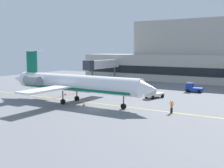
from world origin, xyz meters
TOP-DOWN VIEW (x-y plane):
  - ground at (-0.00, 0.00)m, footprint 120.00×120.00m
  - terminal_building at (4.38, 47.06)m, footprint 73.81×13.41m
  - jet_bridge_west at (-19.78, 31.27)m, footprint 2.40×16.07m
  - regional_jet at (-5.86, 1.63)m, footprint 30.97×22.08m
  - baggage_tug at (-8.42, 20.49)m, footprint 3.55×2.64m
  - pushback_tractor at (4.13, 13.48)m, footprint 2.97×4.18m
  - belt_loader at (8.30, 25.51)m, footprint 3.68×2.25m
  - marshaller at (11.60, 2.94)m, footprint 0.83×0.34m
  - safety_cone_alpha at (-12.91, 7.53)m, footprint 0.47×0.47m
  - safety_cone_bravo at (-2.83, 0.68)m, footprint 0.47×0.47m

SIDE VIEW (x-z plane):
  - ground at x=0.00m, z-range -0.10..0.00m
  - safety_cone_alpha at x=-12.91m, z-range -0.03..0.52m
  - safety_cone_bravo at x=-2.83m, z-range -0.03..0.52m
  - pushback_tractor at x=4.13m, z-range -0.06..1.80m
  - baggage_tug at x=-8.42m, z-range -0.09..1.89m
  - belt_loader at x=8.30m, z-range -0.08..1.92m
  - marshaller at x=11.60m, z-range 0.01..1.88m
  - regional_jet at x=-5.86m, z-range -1.09..8.11m
  - jet_bridge_west at x=-19.78m, z-range 1.81..8.23m
  - terminal_building at x=4.38m, z-range -2.13..16.05m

